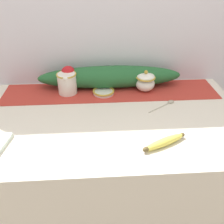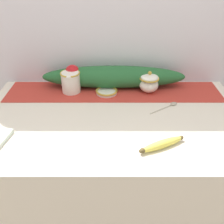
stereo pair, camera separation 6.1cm
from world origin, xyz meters
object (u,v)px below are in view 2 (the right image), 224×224
at_px(sugar_bowl, 149,83).
at_px(spoon, 172,105).
at_px(cream_pitcher, 71,81).
at_px(banana, 162,144).
at_px(small_dish, 107,91).

distance_m(sugar_bowl, spoon, 0.18).
relative_size(cream_pitcher, sugar_bowl, 1.05).
height_order(sugar_bowl, banana, sugar_bowl).
bearing_deg(banana, spoon, 71.92).
bearing_deg(small_dish, spoon, -20.47).
height_order(banana, spoon, banana).
bearing_deg(cream_pitcher, sugar_bowl, -0.20).
bearing_deg(small_dish, sugar_bowl, 5.27).
height_order(sugar_bowl, spoon, sugar_bowl).
bearing_deg(spoon, sugar_bowl, 90.62).
relative_size(cream_pitcher, banana, 0.64).
relative_size(sugar_bowl, banana, 0.61).
relative_size(cream_pitcher, spoon, 0.80).
bearing_deg(banana, cream_pitcher, 131.80).
relative_size(banana, spoon, 1.25).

